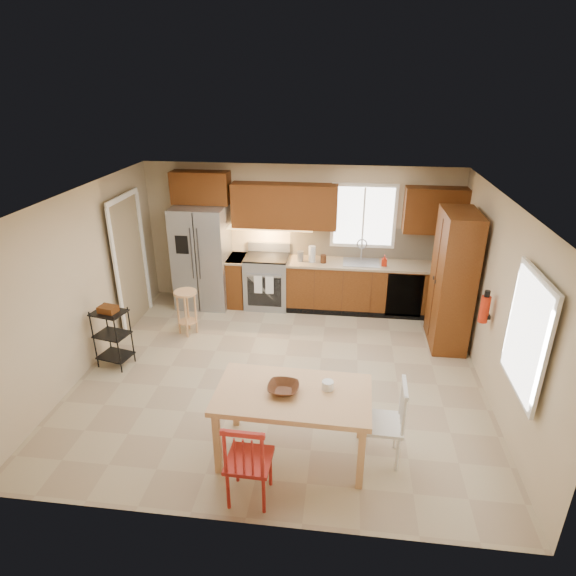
{
  "coord_description": "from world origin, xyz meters",
  "views": [
    {
      "loc": [
        0.8,
        -5.67,
        3.84
      ],
      "look_at": [
        0.05,
        0.4,
        1.15
      ],
      "focal_mm": 30.0,
      "sensor_mm": 36.0,
      "label": 1
    }
  ],
  "objects_px": {
    "dining_table": "(293,424)",
    "table_bowl": "(283,392)",
    "chair_white": "(382,422)",
    "table_jar": "(328,387)",
    "soap_bottle": "(384,260)",
    "fire_extinguisher": "(485,309)",
    "refrigerator": "(202,257)",
    "range_stove": "(267,282)",
    "pantry": "(453,281)",
    "utility_cart": "(113,338)",
    "chair_red": "(249,459)",
    "bar_stool": "(187,313)"
  },
  "relations": [
    {
      "from": "fire_extinguisher",
      "to": "bar_stool",
      "type": "relative_size",
      "value": 0.48
    },
    {
      "from": "dining_table",
      "to": "utility_cart",
      "type": "bearing_deg",
      "value": 153.28
    },
    {
      "from": "chair_white",
      "to": "dining_table",
      "type": "bearing_deg",
      "value": 94.53
    },
    {
      "from": "dining_table",
      "to": "refrigerator",
      "type": "bearing_deg",
      "value": 120.74
    },
    {
      "from": "pantry",
      "to": "utility_cart",
      "type": "height_order",
      "value": "pantry"
    },
    {
      "from": "chair_white",
      "to": "utility_cart",
      "type": "bearing_deg",
      "value": 70.43
    },
    {
      "from": "fire_extinguisher",
      "to": "utility_cart",
      "type": "bearing_deg",
      "value": -177.73
    },
    {
      "from": "bar_stool",
      "to": "dining_table",
      "type": "bearing_deg",
      "value": -64.58
    },
    {
      "from": "dining_table",
      "to": "bar_stool",
      "type": "xyz_separation_m",
      "value": [
        -2.0,
        2.51,
        -0.03
      ]
    },
    {
      "from": "bar_stool",
      "to": "utility_cart",
      "type": "bearing_deg",
      "value": -138.98
    },
    {
      "from": "dining_table",
      "to": "table_bowl",
      "type": "height_order",
      "value": "table_bowl"
    },
    {
      "from": "chair_red",
      "to": "utility_cart",
      "type": "height_order",
      "value": "chair_red"
    },
    {
      "from": "pantry",
      "to": "chair_white",
      "type": "relative_size",
      "value": 2.19
    },
    {
      "from": "soap_bottle",
      "to": "fire_extinguisher",
      "type": "relative_size",
      "value": 0.53
    },
    {
      "from": "range_stove",
      "to": "pantry",
      "type": "height_order",
      "value": "pantry"
    },
    {
      "from": "table_bowl",
      "to": "utility_cart",
      "type": "distance_m",
      "value": 3.05
    },
    {
      "from": "soap_bottle",
      "to": "chair_red",
      "type": "xyz_separation_m",
      "value": [
        -1.49,
        -4.28,
        -0.52
      ]
    },
    {
      "from": "refrigerator",
      "to": "table_jar",
      "type": "height_order",
      "value": "refrigerator"
    },
    {
      "from": "soap_bottle",
      "to": "utility_cart",
      "type": "distance_m",
      "value": 4.48
    },
    {
      "from": "utility_cart",
      "to": "dining_table",
      "type": "bearing_deg",
      "value": -15.55
    },
    {
      "from": "refrigerator",
      "to": "soap_bottle",
      "type": "bearing_deg",
      "value": -0.45
    },
    {
      "from": "chair_red",
      "to": "chair_white",
      "type": "relative_size",
      "value": 1.0
    },
    {
      "from": "fire_extinguisher",
      "to": "table_jar",
      "type": "relative_size",
      "value": 2.47
    },
    {
      "from": "soap_bottle",
      "to": "table_bowl",
      "type": "relative_size",
      "value": 0.58
    },
    {
      "from": "fire_extinguisher",
      "to": "chair_red",
      "type": "bearing_deg",
      "value": -138.6
    },
    {
      "from": "utility_cart",
      "to": "table_jar",
      "type": "bearing_deg",
      "value": -11.18
    },
    {
      "from": "range_stove",
      "to": "dining_table",
      "type": "xyz_separation_m",
      "value": [
        0.89,
        -3.71,
        -0.06
      ]
    },
    {
      "from": "pantry",
      "to": "dining_table",
      "type": "height_order",
      "value": "pantry"
    },
    {
      "from": "chair_red",
      "to": "range_stove",
      "type": "bearing_deg",
      "value": 98.6
    },
    {
      "from": "dining_table",
      "to": "table_jar",
      "type": "distance_m",
      "value": 0.57
    },
    {
      "from": "chair_white",
      "to": "table_bowl",
      "type": "height_order",
      "value": "chair_white"
    },
    {
      "from": "pantry",
      "to": "chair_white",
      "type": "bearing_deg",
      "value": -113.05
    },
    {
      "from": "dining_table",
      "to": "soap_bottle",
      "type": "bearing_deg",
      "value": 74.09
    },
    {
      "from": "soap_bottle",
      "to": "dining_table",
      "type": "distance_m",
      "value": 3.85
    },
    {
      "from": "chair_white",
      "to": "bar_stool",
      "type": "distance_m",
      "value": 3.84
    },
    {
      "from": "pantry",
      "to": "dining_table",
      "type": "distance_m",
      "value": 3.5
    },
    {
      "from": "chair_white",
      "to": "utility_cart",
      "type": "relative_size",
      "value": 1.08
    },
    {
      "from": "fire_extinguisher",
      "to": "bar_stool",
      "type": "bearing_deg",
      "value": 168.99
    },
    {
      "from": "table_jar",
      "to": "fire_extinguisher",
      "type": "bearing_deg",
      "value": 39.17
    },
    {
      "from": "table_jar",
      "to": "bar_stool",
      "type": "bearing_deg",
      "value": 134.39
    },
    {
      "from": "refrigerator",
      "to": "utility_cart",
      "type": "xyz_separation_m",
      "value": [
        -0.71,
        -2.17,
        -0.47
      ]
    },
    {
      "from": "chair_white",
      "to": "table_jar",
      "type": "distance_m",
      "value": 0.69
    },
    {
      "from": "bar_stool",
      "to": "utility_cart",
      "type": "height_order",
      "value": "utility_cart"
    },
    {
      "from": "refrigerator",
      "to": "fire_extinguisher",
      "type": "relative_size",
      "value": 5.06
    },
    {
      "from": "soap_bottle",
      "to": "table_jar",
      "type": "height_order",
      "value": "soap_bottle"
    },
    {
      "from": "table_bowl",
      "to": "range_stove",
      "type": "bearing_deg",
      "value": 102.01
    },
    {
      "from": "range_stove",
      "to": "soap_bottle",
      "type": "xyz_separation_m",
      "value": [
        2.03,
        -0.08,
        0.54
      ]
    },
    {
      "from": "table_bowl",
      "to": "utility_cart",
      "type": "relative_size",
      "value": 0.37
    },
    {
      "from": "chair_white",
      "to": "refrigerator",
      "type": "bearing_deg",
      "value": 41.24
    },
    {
      "from": "table_jar",
      "to": "bar_stool",
      "type": "distance_m",
      "value": 3.4
    }
  ]
}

